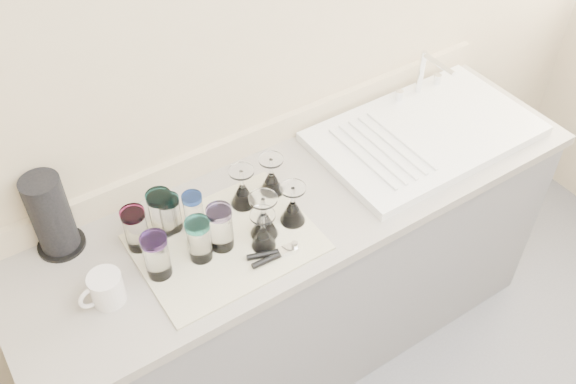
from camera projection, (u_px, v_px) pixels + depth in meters
counter_unit at (301, 276)px, 2.50m from camera, size 2.06×0.62×0.90m
sink_unit at (425, 132)px, 2.39m from camera, size 0.82×0.50×0.22m
dish_towel at (226, 242)px, 2.02m from camera, size 0.55×0.42×0.01m
tumbler_teal at (136, 229)px, 1.96m from camera, size 0.08×0.08×0.15m
tumbler_cyan at (171, 213)px, 2.02m from camera, size 0.07×0.07×0.13m
tumbler_purple at (194, 210)px, 2.03m from camera, size 0.07×0.07×0.13m
tumbler_magenta at (157, 255)px, 1.88m from camera, size 0.08×0.08×0.16m
tumbler_blue at (199, 239)px, 1.92m from camera, size 0.08×0.08×0.15m
tumbler_lavender at (221, 227)px, 1.95m from camera, size 0.08×0.08×0.16m
tumbler_extra at (161, 212)px, 2.00m from camera, size 0.08×0.08×0.16m
goblet_back_left at (243, 192)px, 2.11m from camera, size 0.08×0.08×0.15m
goblet_back_right at (271, 180)px, 2.15m from camera, size 0.08×0.08×0.15m
goblet_front_left at (264, 222)px, 2.01m from camera, size 0.09×0.09×0.16m
goblet_front_right at (293, 209)px, 2.05m from camera, size 0.08×0.08×0.15m
goblet_extra at (263, 235)px, 1.98m from camera, size 0.08×0.08×0.14m
can_opener at (274, 255)px, 1.97m from camera, size 0.16×0.07×0.02m
white_mug at (106, 289)px, 1.83m from camera, size 0.14×0.11×0.10m
paper_towel_roll at (51, 215)px, 1.92m from camera, size 0.15×0.15×0.28m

